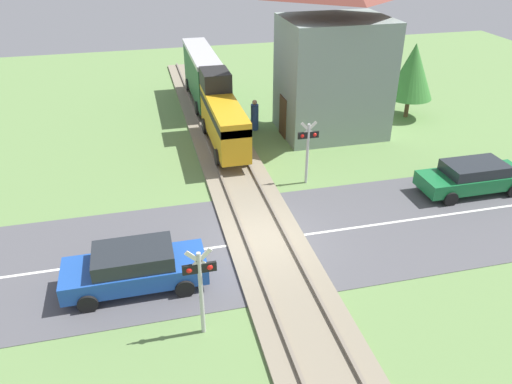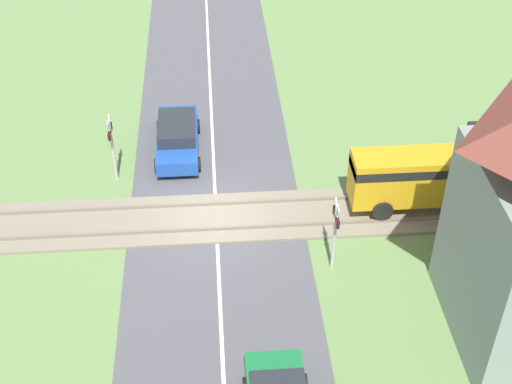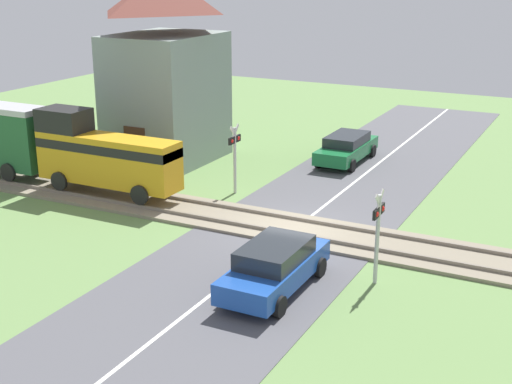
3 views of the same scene
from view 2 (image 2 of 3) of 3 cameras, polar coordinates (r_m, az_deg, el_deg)
name	(u,v)px [view 2 (image 2 of 3)]	position (r m, az deg, el deg)	size (l,w,h in m)	color
ground_plane	(216,219)	(26.34, -3.20, -2.21)	(60.00, 60.00, 0.00)	#66894C
road_surface	(216,219)	(26.33, -3.20, -2.19)	(48.00, 6.40, 0.02)	#515156
track_bed	(216,218)	(26.30, -3.21, -2.09)	(2.80, 48.00, 0.24)	gray
car_near_crossing	(177,136)	(29.59, -6.30, 4.46)	(4.37, 1.83, 1.41)	#1E4CA8
crossing_signal_west_approach	(111,140)	(27.78, -11.50, 4.07)	(0.90, 0.18, 2.82)	#B7B7B7
crossing_signal_east_approach	(335,226)	(23.34, 6.36, -2.75)	(0.90, 0.18, 2.82)	#B7B7B7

